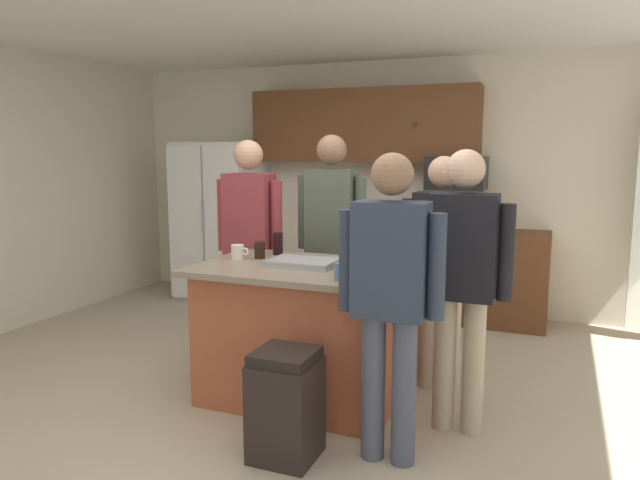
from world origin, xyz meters
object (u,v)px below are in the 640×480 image
at_px(kitchen_island, 303,332).
at_px(mug_ceramic_white, 342,272).
at_px(person_elder_center, 331,230).
at_px(serving_tray, 303,263).
at_px(microwave_over_range, 457,173).
at_px(person_host_foreground, 390,289).
at_px(person_guest_right, 462,272).
at_px(glass_short_whisky, 357,258).
at_px(person_guest_by_door, 250,233).
at_px(glass_dark_ale, 278,244).
at_px(mug_blue_stoneware, 238,252).
at_px(refrigerator, 221,221).
at_px(glass_pilsner, 260,250).
at_px(glass_stout_tall, 346,260).
at_px(trash_bin, 286,405).
at_px(tumbler_amber, 370,264).
at_px(person_guest_left, 441,258).

xyz_separation_m(kitchen_island, mug_ceramic_white, (0.39, -0.32, 0.51)).
height_order(person_elder_center, serving_tray, person_elder_center).
bearing_deg(microwave_over_range, person_host_foreground, -87.02).
height_order(microwave_over_range, serving_tray, microwave_over_range).
relative_size(person_guest_right, serving_tray, 3.83).
bearing_deg(glass_short_whisky, person_guest_by_door, 152.00).
bearing_deg(glass_dark_ale, mug_ceramic_white, -41.08).
relative_size(glass_short_whisky, mug_blue_stoneware, 1.12).
distance_m(refrigerator, glass_pilsner, 2.67).
height_order(person_guest_by_door, mug_blue_stoneware, person_guest_by_door).
relative_size(glass_pilsner, mug_blue_stoneware, 0.90).
height_order(glass_stout_tall, trash_bin, glass_stout_tall).
xyz_separation_m(person_elder_center, tumbler_amber, (0.60, -0.90, -0.06)).
height_order(microwave_over_range, person_guest_by_door, person_guest_by_door).
distance_m(microwave_over_range, person_host_foreground, 2.99).
xyz_separation_m(refrigerator, kitchen_island, (2.00, -2.25, -0.41)).
bearing_deg(refrigerator, mug_blue_stoneware, -56.02).
relative_size(kitchen_island, mug_ceramic_white, 11.38).
relative_size(refrigerator, glass_dark_ale, 10.82).
bearing_deg(person_host_foreground, person_guest_by_door, -1.02).
xyz_separation_m(kitchen_island, person_guest_left, (0.81, 0.52, 0.48)).
bearing_deg(person_guest_left, glass_stout_tall, 19.78).
bearing_deg(person_host_foreground, glass_stout_tall, -11.65).
distance_m(refrigerator, mug_blue_stoneware, 2.64).
relative_size(person_elder_center, serving_tray, 4.08).
bearing_deg(person_guest_right, tumbler_amber, 4.36).
relative_size(refrigerator, kitchen_island, 1.26).
distance_m(person_guest_right, trash_bin, 1.26).
bearing_deg(glass_dark_ale, glass_stout_tall, -31.41).
bearing_deg(glass_dark_ale, person_elder_center, 66.04).
bearing_deg(person_elder_center, kitchen_island, -0.00).
bearing_deg(mug_blue_stoneware, glass_pilsner, 25.39).
distance_m(kitchen_island, person_guest_right, 1.16).
height_order(refrigerator, glass_stout_tall, refrigerator).
bearing_deg(serving_tray, person_guest_left, 32.62).
bearing_deg(trash_bin, glass_stout_tall, 80.44).
distance_m(person_guest_right, glass_dark_ale, 1.44).
distance_m(glass_short_whisky, tumbler_amber, 0.15).
xyz_separation_m(glass_pilsner, trash_bin, (0.61, -0.88, -0.68)).
distance_m(kitchen_island, person_host_foreground, 1.07).
height_order(person_elder_center, mug_ceramic_white, person_elder_center).
bearing_deg(glass_short_whisky, mug_ceramic_white, -86.89).
bearing_deg(glass_stout_tall, trash_bin, -99.56).
height_order(kitchen_island, person_guest_right, person_guest_right).
bearing_deg(tumbler_amber, mug_ceramic_white, -111.64).
bearing_deg(person_guest_right, trash_bin, 43.84).
height_order(person_guest_left, glass_stout_tall, person_guest_left).
xyz_separation_m(person_host_foreground, mug_ceramic_white, (-0.37, 0.26, 0.01)).
bearing_deg(person_elder_center, mug_ceramic_white, 15.87).
relative_size(refrigerator, microwave_over_range, 3.14).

